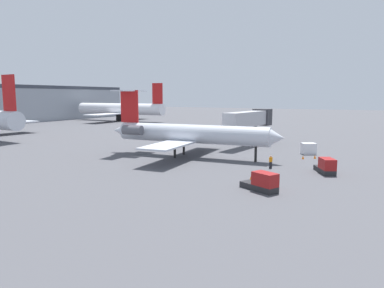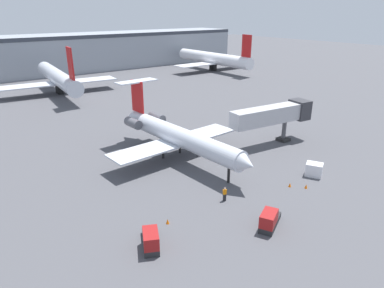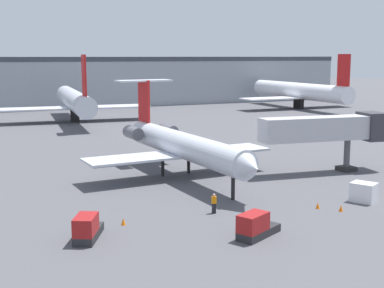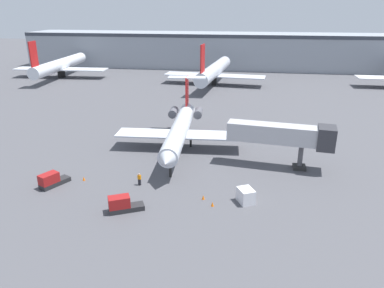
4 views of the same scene
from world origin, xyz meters
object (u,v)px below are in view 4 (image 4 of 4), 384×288
Objects in this scene: ground_crew_marshaller at (139,179)px; baggage_tug_trailing at (52,180)px; baggage_tug_lead at (122,205)px; jet_bridge at (287,135)px; parked_airliner_west_end at (60,65)px; traffic_cone_far at (84,179)px; regional_jet at (180,128)px; parked_airliner_west_mid at (214,71)px; traffic_cone_mid at (212,204)px; traffic_cone_near at (203,197)px; cargo_container_uld at (246,196)px.

ground_crew_marshaller is 11.43m from baggage_tug_trailing.
jet_bridge is at bearing 39.12° from baggage_tug_lead.
parked_airliner_west_end reaches higher than jet_bridge.
traffic_cone_far is at bearing 139.15° from baggage_tug_lead.
regional_jet is at bearing 48.57° from baggage_tug_trailing.
parked_airliner_west_end is at bearing 121.75° from baggage_tug_lead.
parked_airliner_west_end is 1.01× the size of parked_airliner_west_mid.
baggage_tug_lead is (0.01, -6.69, -0.02)m from ground_crew_marshaller.
regional_jet is 1.84× the size of jet_bridge.
regional_jet is 6.66× the size of baggage_tug_lead.
parked_airliner_west_end reaches higher than traffic_cone_mid.
jet_bridge reaches higher than traffic_cone_far.
traffic_cone_mid is at bearing -12.77° from traffic_cone_far.
cargo_container_uld is at bearing 1.03° from traffic_cone_near.
traffic_cone_near is at bearing -15.74° from ground_crew_marshaller.
ground_crew_marshaller is at bearing 164.26° from traffic_cone_near.
regional_jet is 50.89× the size of traffic_cone_mid.
traffic_cone_mid is (10.07, 2.74, -0.56)m from baggage_tug_lead.
traffic_cone_far is at bearing -60.42° from parked_airliner_west_end.
parked_airliner_west_mid is at bearing -4.38° from parked_airliner_west_end.
baggage_tug_lead is 7.64× the size of traffic_cone_far.
parked_airliner_west_mid is (2.85, 74.20, 3.39)m from baggage_tug_lead.
traffic_cone_mid is at bearing -157.70° from cargo_container_uld.
jet_bridge reaches higher than ground_crew_marshaller.
regional_jet is 19.46m from traffic_cone_mid.
ground_crew_marshaller reaches higher than traffic_cone_near.
parked_airliner_west_end reaches higher than traffic_cone_far.
baggage_tug_lead is 14.55m from cargo_container_uld.
traffic_cone_near and traffic_cone_mid have the same top height.
parked_airliner_west_mid reaches higher than traffic_cone_far.
baggage_tug_lead is at bearing -40.85° from traffic_cone_far.
jet_bridge is at bearing -42.72° from parked_airliner_west_end.
regional_jet is 0.78× the size of parked_airliner_west_mid.
traffic_cone_far is at bearing 167.23° from traffic_cone_mid.
jet_bridge is (16.44, -4.81, 1.30)m from regional_jet.
cargo_container_uld reaches higher than ground_crew_marshaller.
cargo_container_uld is 96.61m from parked_airliner_west_end.
ground_crew_marshaller is at bearing 170.26° from cargo_container_uld.
jet_bridge reaches higher than traffic_cone_near.
baggage_tug_lead is at bearing -162.79° from cargo_container_uld.
ground_crew_marshaller is at bearing -155.02° from jet_bridge.
traffic_cone_near is 93.50m from parked_airliner_west_end.
ground_crew_marshaller is at bearing 90.06° from baggage_tug_lead.
jet_bridge is 32.73m from baggage_tug_trailing.
traffic_cone_near is 16.85m from traffic_cone_far.
traffic_cone_far is (-17.94, 4.06, 0.00)m from traffic_cone_mid.
traffic_cone_far is at bearing 171.17° from traffic_cone_near.
jet_bridge reaches higher than traffic_cone_mid.
jet_bridge is 9.00× the size of ground_crew_marshaller.
baggage_tug_trailing is 1.60× the size of cargo_container_uld.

